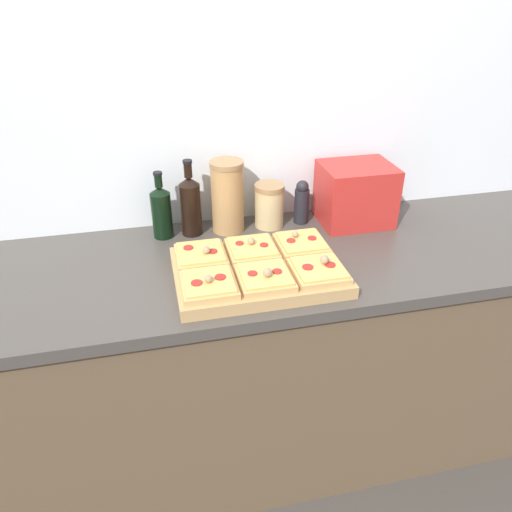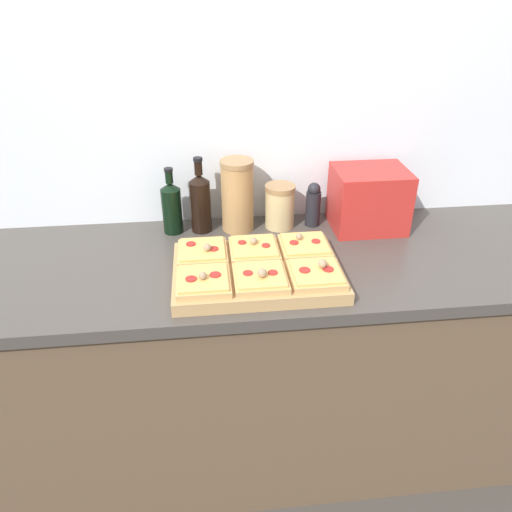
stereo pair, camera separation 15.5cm
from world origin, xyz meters
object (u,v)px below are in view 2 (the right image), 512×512
at_px(cutting_board, 257,272).
at_px(olive_oil_bottle, 172,207).
at_px(grain_jar_short, 280,206).
at_px(grain_jar_tall, 237,195).
at_px(pepper_mill, 313,205).
at_px(toaster_oven, 369,199).
at_px(wine_bottle, 200,202).

bearing_deg(cutting_board, olive_oil_bottle, 127.85).
bearing_deg(grain_jar_short, grain_jar_tall, 180.00).
relative_size(olive_oil_bottle, grain_jar_tall, 0.93).
xyz_separation_m(cutting_board, pepper_mill, (0.25, 0.34, 0.06)).
distance_m(cutting_board, olive_oil_bottle, 0.44).
height_order(grain_jar_tall, toaster_oven, grain_jar_tall).
bearing_deg(grain_jar_tall, grain_jar_short, 0.00).
height_order(grain_jar_tall, grain_jar_short, grain_jar_tall).
xyz_separation_m(wine_bottle, grain_jar_short, (0.29, 0.00, -0.03)).
xyz_separation_m(olive_oil_bottle, wine_bottle, (0.10, 0.00, 0.01)).
bearing_deg(pepper_mill, olive_oil_bottle, 180.00).
relative_size(grain_jar_tall, grain_jar_short, 1.61).
height_order(cutting_board, pepper_mill, pepper_mill).
relative_size(wine_bottle, grain_jar_short, 1.70).
bearing_deg(toaster_oven, pepper_mill, 169.16).
distance_m(grain_jar_tall, grain_jar_short, 0.16).
bearing_deg(cutting_board, grain_jar_short, 70.38).
bearing_deg(wine_bottle, olive_oil_bottle, 180.00).
distance_m(cutting_board, wine_bottle, 0.39).
xyz_separation_m(wine_bottle, pepper_mill, (0.41, -0.00, -0.03)).
distance_m(grain_jar_short, toaster_oven, 0.32).
height_order(cutting_board, olive_oil_bottle, olive_oil_bottle).
bearing_deg(wine_bottle, pepper_mill, -0.00).
bearing_deg(pepper_mill, wine_bottle, 180.00).
distance_m(grain_jar_tall, toaster_oven, 0.48).
bearing_deg(pepper_mill, grain_jar_tall, 180.00).
relative_size(grain_jar_tall, pepper_mill, 1.57).
bearing_deg(olive_oil_bottle, cutting_board, -52.15).
relative_size(cutting_board, wine_bottle, 1.86).
bearing_deg(grain_jar_short, cutting_board, -109.62).
height_order(wine_bottle, grain_jar_short, wine_bottle).
bearing_deg(pepper_mill, grain_jar_short, 180.00).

